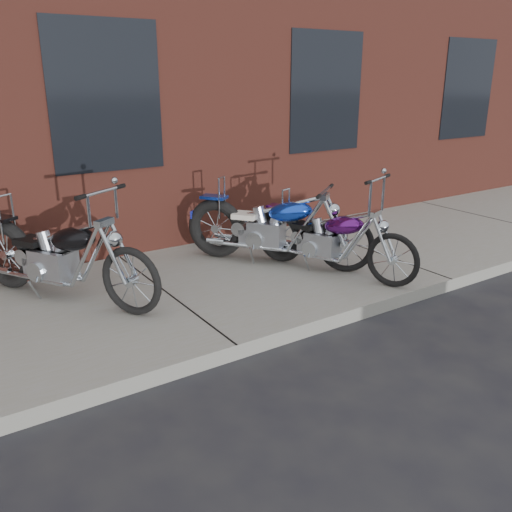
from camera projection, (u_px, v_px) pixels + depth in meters
ground at (237, 360)px, 4.90m from camera, size 120.00×120.00×0.00m
sidewalk at (167, 298)px, 6.06m from camera, size 22.00×3.00×0.15m
chopper_purple at (329, 241)px, 6.54m from camera, size 0.89×2.09×1.23m
chopper_blue at (273, 230)px, 6.84m from camera, size 1.55×2.04×1.07m
chopper_third at (60, 260)px, 5.73m from camera, size 1.37×2.18×1.25m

